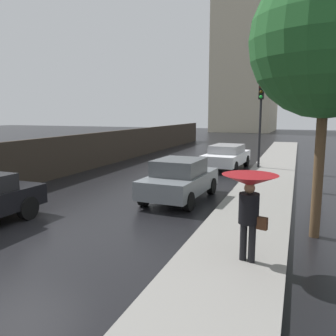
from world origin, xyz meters
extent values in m
plane|color=black|center=(0.00, 0.00, 0.00)|extent=(120.00, 120.00, 0.00)
cube|color=gray|center=(5.10, 0.00, 0.07)|extent=(2.20, 60.00, 0.14)
cube|color=silver|center=(2.65, 12.23, 0.61)|extent=(2.03, 4.24, 0.58)
cube|color=gray|center=(2.65, 12.25, 1.11)|extent=(1.68, 2.26, 0.42)
cylinder|color=black|center=(1.96, 13.65, 0.32)|extent=(0.27, 0.65, 0.64)
cylinder|color=black|center=(3.55, 13.53, 0.32)|extent=(0.27, 0.65, 0.64)
cylinder|color=black|center=(1.76, 10.93, 0.32)|extent=(0.27, 0.65, 0.64)
cylinder|color=black|center=(3.35, 10.82, 0.32)|extent=(0.27, 0.65, 0.64)
cylinder|color=black|center=(-0.93, 1.18, 0.34)|extent=(0.24, 0.68, 0.68)
cube|color=slate|center=(2.44, 4.94, 0.61)|extent=(1.90, 3.91, 0.61)
cube|color=#494D50|center=(2.43, 4.85, 1.19)|extent=(1.59, 1.88, 0.54)
cylinder|color=black|center=(1.72, 6.24, 0.31)|extent=(0.25, 0.62, 0.61)
cylinder|color=black|center=(3.29, 6.16, 0.31)|extent=(0.25, 0.62, 0.61)
cylinder|color=black|center=(1.59, 3.72, 0.31)|extent=(0.25, 0.62, 0.61)
cylinder|color=black|center=(3.16, 3.64, 0.31)|extent=(0.25, 0.62, 0.61)
cylinder|color=black|center=(5.53, 0.19, 0.53)|extent=(0.14, 0.14, 0.78)
cylinder|color=black|center=(5.36, 0.24, 0.53)|extent=(0.14, 0.14, 0.78)
cylinder|color=black|center=(5.45, 0.21, 1.22)|extent=(0.39, 0.39, 0.60)
sphere|color=#8C6647|center=(5.45, 0.21, 1.62)|extent=(0.21, 0.21, 0.21)
cube|color=#3F2314|center=(5.71, 0.14, 0.97)|extent=(0.22, 0.15, 0.24)
cylinder|color=#4C4C51|center=(5.45, 0.21, 1.52)|extent=(0.02, 0.02, 0.73)
cone|color=maroon|center=(5.45, 0.21, 1.78)|extent=(1.08, 1.08, 0.22)
cylinder|color=black|center=(4.33, 12.55, 1.94)|extent=(0.12, 0.12, 3.60)
cube|color=black|center=(4.33, 12.55, 4.11)|extent=(0.26, 0.26, 0.75)
sphere|color=#360503|center=(4.33, 12.38, 4.36)|extent=(0.17, 0.17, 0.17)
sphere|color=#392405|center=(4.33, 12.38, 4.11)|extent=(0.17, 0.17, 0.17)
sphere|color=green|center=(4.33, 12.38, 3.86)|extent=(0.17, 0.17, 0.17)
cylinder|color=#4C3823|center=(7.06, 7.76, 1.89)|extent=(0.30, 0.30, 3.77)
sphere|color=#1E5123|center=(7.06, 7.76, 4.82)|extent=(3.00, 3.00, 3.00)
cylinder|color=#4C3823|center=(6.77, 2.56, 1.72)|extent=(0.24, 0.24, 3.45)
sphere|color=#1E5123|center=(6.77, 2.56, 4.69)|extent=(3.56, 3.56, 3.56)
cube|color=#B2A88E|center=(-2.29, 52.46, 17.19)|extent=(9.57, 12.13, 34.38)
camera|label=1|loc=(6.28, -6.47, 3.07)|focal=37.13mm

